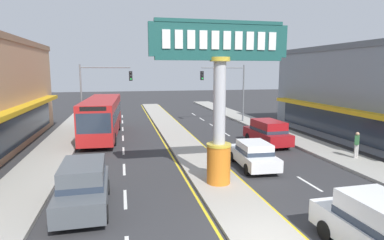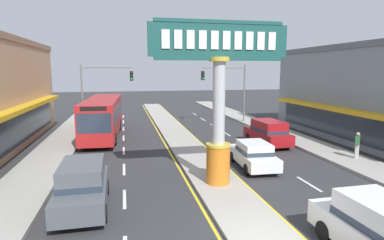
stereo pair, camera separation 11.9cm
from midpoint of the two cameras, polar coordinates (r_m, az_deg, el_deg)
median_strip at (r=27.94m, az=-2.95°, el=-2.67°), size 2.44×52.00×0.14m
sidewalk_left at (r=26.05m, az=-22.68°, el=-4.15°), size 2.82×60.00×0.18m
sidewalk_right at (r=29.05m, az=16.02°, el=-2.52°), size 2.82×60.00×0.18m
lane_markings at (r=26.65m, az=-2.46°, el=-3.38°), size 9.18×52.00×0.01m
district_sign at (r=15.29m, az=4.67°, el=3.84°), size 6.61×1.21×7.75m
storefront_right at (r=29.82m, az=30.29°, el=4.14°), size 8.69×19.81×7.64m
traffic_light_left_side at (r=31.83m, az=-16.06°, el=5.98°), size 4.86×0.46×6.20m
traffic_light_right_side at (r=34.17m, az=6.30°, el=6.44°), size 4.86×0.46×6.20m
bus_near_right_lane at (r=28.21m, az=-15.75°, el=0.82°), size 3.03×11.30×3.26m
suv_far_right_lane at (r=14.09m, az=-18.95°, el=-10.92°), size 2.03×4.63×1.90m
suv_mid_left_lane at (r=24.95m, az=13.11°, el=-2.14°), size 2.11×4.67×1.90m
sedan_far_left_oncoming at (r=19.14m, az=10.66°, el=-5.98°), size 1.99×4.38×1.53m
pedestrian_near_kerb at (r=22.49m, az=27.06°, el=-3.72°), size 0.44×0.43×1.66m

